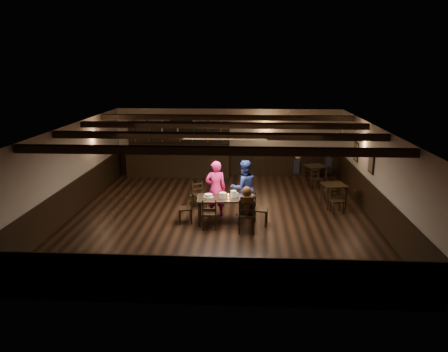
# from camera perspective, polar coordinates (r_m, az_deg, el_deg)

# --- Properties ---
(ground) EXTENTS (10.00, 10.00, 0.00)m
(ground) POSITION_cam_1_polar(r_m,az_deg,el_deg) (13.20, -0.43, -5.24)
(ground) COLOR black
(ground) RESTS_ON ground
(room_shell) EXTENTS (9.02, 10.02, 2.71)m
(room_shell) POSITION_cam_1_polar(r_m,az_deg,el_deg) (12.75, -0.39, 2.22)
(room_shell) COLOR #BBB19B
(room_shell) RESTS_ON ground
(dining_table) EXTENTS (1.67, 0.92, 0.75)m
(dining_table) POSITION_cam_1_polar(r_m,az_deg,el_deg) (12.47, 0.22, -3.16)
(dining_table) COLOR black
(dining_table) RESTS_ON ground
(chair_near_left) EXTENTS (0.44, 0.42, 0.88)m
(chair_near_left) POSITION_cam_1_polar(r_m,az_deg,el_deg) (12.00, -1.94, -4.71)
(chair_near_left) COLOR black
(chair_near_left) RESTS_ON ground
(chair_near_right) EXTENTS (0.46, 0.44, 0.96)m
(chair_near_right) POSITION_cam_1_polar(r_m,az_deg,el_deg) (11.75, 2.97, -4.89)
(chair_near_right) COLOR black
(chair_near_right) RESTS_ON ground
(chair_end_left) EXTENTS (0.46, 0.47, 0.86)m
(chair_end_left) POSITION_cam_1_polar(r_m,az_deg,el_deg) (12.56, -4.74, -3.91)
(chair_end_left) COLOR black
(chair_end_left) RESTS_ON ground
(chair_end_right) EXTENTS (0.46, 0.47, 0.90)m
(chair_end_right) POSITION_cam_1_polar(r_m,az_deg,el_deg) (12.40, 4.43, -4.03)
(chair_end_right) COLOR black
(chair_end_right) RESTS_ON ground
(chair_far_pushed) EXTENTS (0.51, 0.51, 0.82)m
(chair_far_pushed) POSITION_cam_1_polar(r_m,az_deg,el_deg) (13.91, -3.34, -2.14)
(chair_far_pushed) COLOR black
(chair_far_pushed) RESTS_ON ground
(woman_pink) EXTENTS (0.68, 0.51, 1.69)m
(woman_pink) POSITION_cam_1_polar(r_m,az_deg,el_deg) (12.98, -1.10, -1.67)
(woman_pink) COLOR #FF39A4
(woman_pink) RESTS_ON ground
(man_blue) EXTENTS (1.00, 0.90, 1.69)m
(man_blue) POSITION_cam_1_polar(r_m,az_deg,el_deg) (13.09, 2.59, -1.54)
(man_blue) COLOR navy
(man_blue) RESTS_ON ground
(seated_person) EXTENTS (0.35, 0.53, 0.86)m
(seated_person) POSITION_cam_1_polar(r_m,az_deg,el_deg) (11.72, 2.97, -3.47)
(seated_person) COLOR black
(seated_person) RESTS_ON ground
(cake) EXTENTS (0.27, 0.27, 0.09)m
(cake) POSITION_cam_1_polar(r_m,az_deg,el_deg) (12.49, -2.06, -2.58)
(cake) COLOR white
(cake) RESTS_ON dining_table
(plate_stack_a) EXTENTS (0.19, 0.19, 0.17)m
(plate_stack_a) POSITION_cam_1_polar(r_m,az_deg,el_deg) (12.33, -0.17, -2.56)
(plate_stack_a) COLOR white
(plate_stack_a) RESTS_ON dining_table
(plate_stack_b) EXTENTS (0.16, 0.16, 0.19)m
(plate_stack_b) POSITION_cam_1_polar(r_m,az_deg,el_deg) (12.46, 1.24, -2.34)
(plate_stack_b) COLOR white
(plate_stack_b) RESTS_ON dining_table
(tea_light) EXTENTS (0.05, 0.05, 0.06)m
(tea_light) POSITION_cam_1_polar(r_m,az_deg,el_deg) (12.57, 0.56, -2.53)
(tea_light) COLOR #A5A8AD
(tea_light) RESTS_ON dining_table
(salt_shaker) EXTENTS (0.04, 0.04, 0.10)m
(salt_shaker) POSITION_cam_1_polar(r_m,az_deg,el_deg) (12.35, 2.08, -2.73)
(salt_shaker) COLOR silver
(salt_shaker) RESTS_ON dining_table
(pepper_shaker) EXTENTS (0.03, 0.03, 0.08)m
(pepper_shaker) POSITION_cam_1_polar(r_m,az_deg,el_deg) (12.36, 2.43, -2.76)
(pepper_shaker) COLOR #A5A8AD
(pepper_shaker) RESTS_ON dining_table
(drink_glass) EXTENTS (0.07, 0.07, 0.10)m
(drink_glass) POSITION_cam_1_polar(r_m,az_deg,el_deg) (12.54, 1.73, -2.44)
(drink_glass) COLOR silver
(drink_glass) RESTS_ON dining_table
(menu_red) EXTENTS (0.34, 0.27, 0.00)m
(menu_red) POSITION_cam_1_polar(r_m,az_deg,el_deg) (12.38, 2.82, -2.92)
(menu_red) COLOR maroon
(menu_red) RESTS_ON dining_table
(menu_blue) EXTENTS (0.33, 0.27, 0.00)m
(menu_blue) POSITION_cam_1_polar(r_m,az_deg,el_deg) (12.61, 2.59, -2.59)
(menu_blue) COLOR #0D1D42
(menu_blue) RESTS_ON dining_table
(bar_counter) EXTENTS (4.31, 0.70, 2.20)m
(bar_counter) POSITION_cam_1_polar(r_m,az_deg,el_deg) (17.74, -5.97, 2.31)
(bar_counter) COLOR black
(bar_counter) RESTS_ON ground
(back_table_a) EXTENTS (0.84, 0.84, 0.75)m
(back_table_a) POSITION_cam_1_polar(r_m,az_deg,el_deg) (14.26, 14.16, -1.47)
(back_table_a) COLOR black
(back_table_a) RESTS_ON ground
(back_table_b) EXTENTS (0.93, 0.93, 0.75)m
(back_table_b) POSITION_cam_1_polar(r_m,az_deg,el_deg) (16.69, 11.82, 0.99)
(back_table_b) COLOR black
(back_table_b) RESTS_ON ground
(bg_patron_left) EXTENTS (0.33, 0.41, 0.75)m
(bg_patron_left) POSITION_cam_1_polar(r_m,az_deg,el_deg) (16.59, 9.61, 1.73)
(bg_patron_left) COLOR black
(bg_patron_left) RESTS_ON ground
(bg_patron_right) EXTENTS (0.31, 0.43, 0.81)m
(bg_patron_right) POSITION_cam_1_polar(r_m,az_deg,el_deg) (16.94, 13.51, 1.90)
(bg_patron_right) COLOR black
(bg_patron_right) RESTS_ON ground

